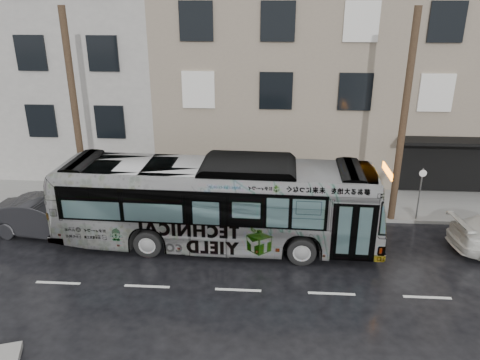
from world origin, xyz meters
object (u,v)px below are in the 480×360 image
object	(u,v)px
bus	(216,203)
dark_sedan	(47,217)
utility_pole_rear	(76,115)
sign_post	(419,194)
utility_pole_front	(404,121)

from	to	relation	value
bus	dark_sedan	size ratio (longest dim) A/B	2.65
utility_pole_rear	bus	world-z (taller)	utility_pole_rear
sign_post	bus	xyz separation A→B (m)	(-8.70, -2.53, 0.45)
utility_pole_rear	bus	distance (m)	7.44
sign_post	dark_sedan	world-z (taller)	sign_post
bus	dark_sedan	bearing A→B (deg)	89.63
utility_pole_front	bus	size ratio (longest dim) A/B	0.70
utility_pole_rear	dark_sedan	size ratio (longest dim) A/B	1.85
sign_post	bus	world-z (taller)	bus
sign_post	utility_pole_rear	bearing A→B (deg)	180.00
sign_post	dark_sedan	distance (m)	16.09
utility_pole_front	dark_sedan	world-z (taller)	utility_pole_front
utility_pole_front	sign_post	xyz separation A→B (m)	(1.10, 0.00, -3.30)
utility_pole_rear	utility_pole_front	bearing A→B (deg)	0.00
utility_pole_front	sign_post	world-z (taller)	utility_pole_front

